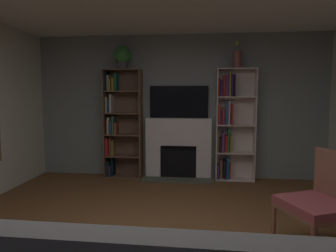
% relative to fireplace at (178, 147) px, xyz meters
% --- Properties ---
extents(wall_back_accent, '(5.48, 0.06, 2.65)m').
position_rel_fireplace_xyz_m(wall_back_accent, '(0.00, 0.13, 0.74)').
color(wall_back_accent, gray).
rests_on(wall_back_accent, ground_plane).
extents(fireplace, '(1.31, 0.49, 1.12)m').
position_rel_fireplace_xyz_m(fireplace, '(0.00, 0.00, 0.00)').
color(fireplace, white).
rests_on(fireplace, ground_plane).
extents(tv, '(1.08, 0.06, 0.59)m').
position_rel_fireplace_xyz_m(tv, '(0.00, 0.07, 0.83)').
color(tv, black).
rests_on(tv, fireplace).
extents(bookshelf_left, '(0.69, 0.31, 2.01)m').
position_rel_fireplace_xyz_m(bookshelf_left, '(-1.12, -0.01, 0.43)').
color(bookshelf_left, brown).
rests_on(bookshelf_left, ground_plane).
extents(bookshelf_right, '(0.69, 0.28, 2.01)m').
position_rel_fireplace_xyz_m(bookshelf_right, '(0.95, 0.00, 0.42)').
color(bookshelf_right, silver).
rests_on(bookshelf_right, ground_plane).
extents(potted_plant, '(0.32, 0.32, 0.42)m').
position_rel_fireplace_xyz_m(potted_plant, '(-1.03, -0.05, 1.67)').
color(potted_plant, '#504A59').
rests_on(potted_plant, bookshelf_left).
extents(vase_with_flowers, '(0.14, 0.14, 0.47)m').
position_rel_fireplace_xyz_m(vase_with_flowers, '(1.03, -0.05, 1.59)').
color(vase_with_flowers, '#934B49').
rests_on(vase_with_flowers, bookshelf_right).
extents(armchair, '(0.79, 0.79, 0.98)m').
position_rel_fireplace_xyz_m(armchair, '(1.63, -2.51, -0.07)').
color(armchair, brown).
rests_on(armchair, ground_plane).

